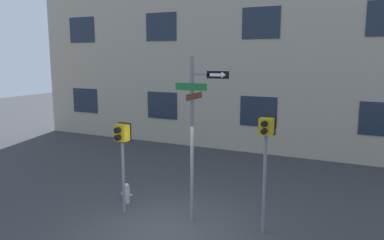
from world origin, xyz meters
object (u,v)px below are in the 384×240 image
(pedestrian_signal_left, at_px, (122,142))
(fire_hydrant, at_px, (127,193))
(pedestrian_signal_right, at_px, (266,143))
(street_sign_pole, at_px, (195,127))

(pedestrian_signal_left, relative_size, fire_hydrant, 4.23)
(pedestrian_signal_right, height_order, fire_hydrant, pedestrian_signal_right)
(pedestrian_signal_left, bearing_deg, fire_hydrant, 119.51)
(pedestrian_signal_right, relative_size, fire_hydrant, 4.83)
(pedestrian_signal_right, xyz_separation_m, fire_hydrant, (-4.08, 0.12, -1.94))
(pedestrian_signal_right, distance_m, fire_hydrant, 4.51)
(street_sign_pole, height_order, fire_hydrant, street_sign_pole)
(street_sign_pole, distance_m, fire_hydrant, 3.22)
(pedestrian_signal_left, xyz_separation_m, pedestrian_signal_right, (3.71, 0.52, 0.24))
(pedestrian_signal_left, distance_m, fire_hydrant, 1.85)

